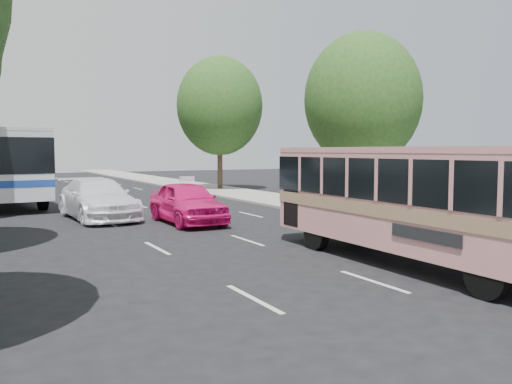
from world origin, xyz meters
TOP-DOWN VIEW (x-y plane):
  - ground at (0.00, 0.00)m, footprint 120.00×120.00m
  - sidewalk_right at (8.50, 20.00)m, footprint 4.00×90.00m
  - tree_right_near at (8.78, 7.94)m, footprint 5.10×5.10m
  - tree_right_far at (9.08, 23.94)m, footprint 6.00×6.00m
  - pink_bus at (2.99, -1.04)m, footprint 2.42×9.11m
  - pink_taxi at (0.77, 8.65)m, footprint 1.95×4.78m
  - white_pickup at (-2.00, 11.62)m, footprint 2.68×5.83m
  - tour_coach_front at (-5.21, 20.42)m, footprint 3.87×12.87m
  - tour_coach_rear at (-4.50, 34.75)m, footprint 3.75×12.27m
  - taxi_roof_sign at (0.77, 8.65)m, footprint 0.55×0.18m

SIDE VIEW (x-z plane):
  - ground at x=0.00m, z-range 0.00..0.00m
  - sidewalk_right at x=8.50m, z-range 0.00..0.12m
  - pink_taxi at x=0.77m, z-range 0.00..1.62m
  - white_pickup at x=-2.00m, z-range 0.00..1.65m
  - taxi_roof_sign at x=0.77m, z-range 1.62..1.80m
  - pink_bus at x=2.99m, z-range 0.35..3.25m
  - tour_coach_rear at x=-4.50m, z-range 0.37..3.98m
  - tour_coach_front at x=-5.21m, z-range 0.39..4.18m
  - tree_right_near at x=8.78m, z-range 1.23..9.18m
  - tree_right_far at x=9.08m, z-range 1.45..10.80m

